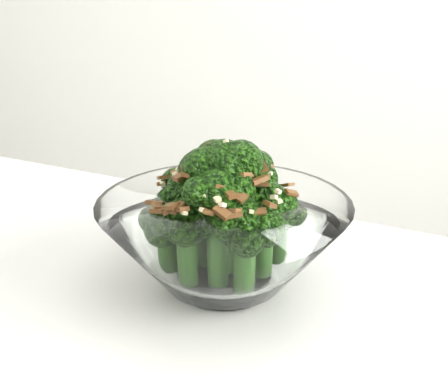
# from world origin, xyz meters

# --- Properties ---
(broccoli_dish) EXTENTS (0.25, 0.25, 0.16)m
(broccoli_dish) POSITION_xyz_m (0.04, 0.16, 0.81)
(broccoli_dish) COLOR white
(broccoli_dish) RESTS_ON table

